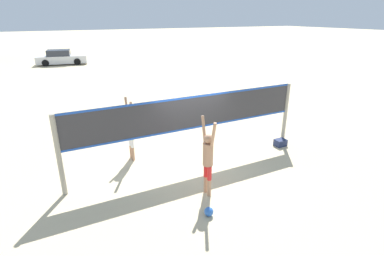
# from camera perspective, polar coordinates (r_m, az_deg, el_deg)

# --- Properties ---
(ground_plane) EXTENTS (200.00, 200.00, 0.00)m
(ground_plane) POSITION_cam_1_polar(r_m,az_deg,el_deg) (10.13, 0.00, -6.83)
(ground_plane) COLOR beige
(volleyball_net) EXTENTS (8.10, 0.14, 2.34)m
(volleyball_net) POSITION_cam_1_polar(r_m,az_deg,el_deg) (9.50, 0.00, 1.80)
(volleyball_net) COLOR gray
(volleyball_net) RESTS_ON ground_plane
(player_spiker) EXTENTS (0.28, 0.71, 2.21)m
(player_spiker) POSITION_cam_1_polar(r_m,az_deg,el_deg) (8.02, 3.05, -5.33)
(player_spiker) COLOR tan
(player_spiker) RESTS_ON ground_plane
(player_blocker) EXTENTS (0.28, 0.71, 2.15)m
(player_blocker) POSITION_cam_1_polar(r_m,az_deg,el_deg) (10.22, -11.69, -0.08)
(player_blocker) COLOR tan
(player_blocker) RESTS_ON ground_plane
(volleyball) EXTENTS (0.23, 0.23, 0.23)m
(volleyball) POSITION_cam_1_polar(r_m,az_deg,el_deg) (7.72, 3.22, -15.62)
(volleyball) COLOR blue
(volleyball) RESTS_ON ground_plane
(gear_bag) EXTENTS (0.42, 0.33, 0.26)m
(gear_bag) POSITION_cam_1_polar(r_m,az_deg,el_deg) (11.91, 16.48, -2.68)
(gear_bag) COLOR navy
(gear_bag) RESTS_ON ground_plane
(parked_car_mid) EXTENTS (4.94, 2.60, 1.44)m
(parked_car_mid) POSITION_cam_1_polar(r_m,az_deg,el_deg) (33.56, -23.63, 12.14)
(parked_car_mid) COLOR silver
(parked_car_mid) RESTS_ON ground_plane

